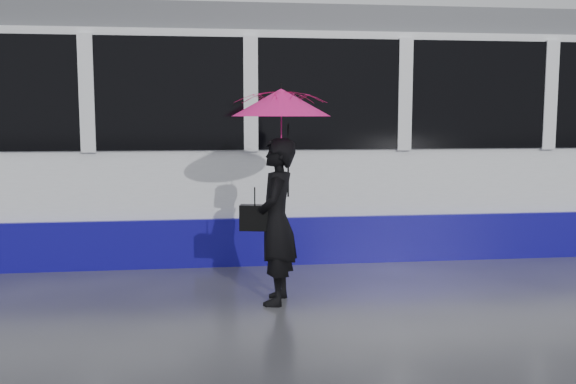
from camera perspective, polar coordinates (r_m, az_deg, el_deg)
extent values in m
plane|color=#2B2B30|center=(7.19, 0.57, -8.77)|extent=(90.00, 90.00, 0.00)
cube|color=#3F3D38|center=(8.90, -0.98, -5.66)|extent=(34.00, 0.07, 0.02)
cube|color=#3F3D38|center=(10.30, -1.85, -3.94)|extent=(34.00, 0.07, 0.02)
cube|color=white|center=(9.43, -0.77, 4.34)|extent=(24.00, 2.40, 2.95)
cube|color=#110B81|center=(9.56, -0.76, -2.96)|extent=(24.00, 2.56, 0.62)
cube|color=black|center=(9.42, -0.78, 8.44)|extent=(23.00, 2.48, 1.40)
cube|color=#54555B|center=(9.50, -0.79, 14.33)|extent=(23.60, 2.20, 0.35)
imported|color=black|center=(6.58, -1.04, -2.63)|extent=(0.54, 0.70, 1.70)
imported|color=#F01489|center=(6.49, -0.61, 5.62)|extent=(1.12, 1.13, 0.85)
cone|color=#F01489|center=(6.49, -0.62, 7.97)|extent=(1.20, 1.20, 0.28)
cylinder|color=black|center=(6.50, -0.62, 9.37)|extent=(0.01, 0.01, 0.06)
cylinder|color=black|center=(6.54, 0.02, 2.82)|extent=(0.02, 0.02, 0.75)
cube|color=black|center=(6.57, -2.97, -2.29)|extent=(0.33, 0.20, 0.26)
cylinder|color=black|center=(6.54, -2.98, -0.37)|extent=(0.01, 0.01, 0.18)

